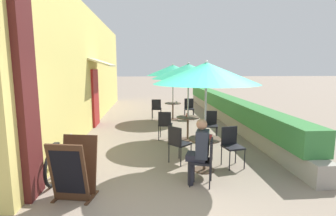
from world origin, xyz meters
name	(u,v)px	position (x,y,z in m)	size (l,w,h in m)	color
ground_plane	(177,209)	(0.00, 0.00, 0.00)	(120.00, 120.00, 0.00)	gray
cafe_facade_wall	(93,69)	(-2.54, 6.71, 2.09)	(0.98, 13.70, 4.20)	#E0CC6B
planter_hedge	(225,107)	(2.75, 6.75, 0.54)	(0.60, 12.70, 1.01)	gray
patio_table_near	(205,149)	(0.74, 1.48, 0.48)	(0.68, 0.68, 0.70)	brown
patio_umbrella_near	(206,73)	(0.74, 1.48, 2.05)	(2.16, 2.16, 2.32)	#B7B7BC
cafe_chair_near_left	(178,141)	(0.23, 1.93, 0.52)	(0.57, 0.57, 0.87)	black
cafe_chair_near_right	(205,158)	(0.61, 0.81, 0.52)	(0.50, 0.50, 0.87)	black
seated_patron_near_right	(199,149)	(0.50, 0.84, 0.69)	(0.48, 0.43, 1.25)	#23232D
cafe_chair_near_back	(231,143)	(1.39, 1.70, 0.52)	(0.48, 0.48, 0.87)	black
coffee_cup_near	(211,137)	(0.86, 1.46, 0.75)	(0.07, 0.07, 0.09)	#B73D3D
patio_table_mid	(188,124)	(0.76, 3.88, 0.48)	(0.68, 0.68, 0.70)	brown
patio_umbrella_mid	(188,71)	(0.76, 3.88, 2.05)	(2.16, 2.16, 2.32)	#B7B7BC
cafe_chair_mid_left	(165,123)	(0.08, 3.94, 0.52)	(0.47, 0.47, 0.87)	black
cafe_chair_mid_right	(211,123)	(1.44, 3.83, 0.52)	(0.47, 0.47, 0.87)	black
coffee_cup_mid	(187,115)	(0.76, 3.98, 0.75)	(0.07, 0.07, 0.09)	#B73D3D
patio_table_far	(173,108)	(0.61, 7.01, 0.48)	(0.68, 0.68, 0.70)	brown
patio_umbrella_far	(173,70)	(0.61, 7.01, 2.05)	(2.16, 2.16, 2.32)	#B7B7BC
cafe_chair_far_left	(156,108)	(-0.08, 7.01, 0.52)	(0.44, 0.44, 0.87)	black
cafe_chair_far_right	(189,107)	(1.29, 7.02, 0.52)	(0.44, 0.44, 0.87)	black
coffee_cup_far	(176,102)	(0.74, 6.91, 0.75)	(0.07, 0.07, 0.09)	white
bicycle_leaning	(61,159)	(-2.20, 1.48, 0.34)	(0.10, 1.70, 0.74)	black
menu_board	(74,169)	(-1.67, 0.49, 0.50)	(0.72, 0.74, 1.01)	#422819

